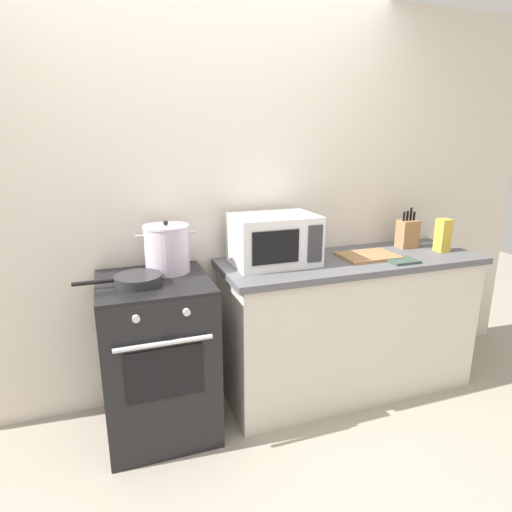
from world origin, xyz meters
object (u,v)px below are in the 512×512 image
Objects in this scene: microwave at (274,239)px; pasta_box at (443,235)px; frying_pan at (137,280)px; oven_mitt at (402,261)px; stock_pot at (167,249)px; stove at (158,357)px; cutting_board at (368,256)px; knife_block at (407,233)px.

microwave is 1.18m from pasta_box.
microwave is (0.82, 0.12, 0.12)m from frying_pan.
microwave is 0.81m from oven_mitt.
stock_pot is at bearing 168.43° from oven_mitt.
pasta_box reaches higher than stove.
cutting_board is (1.44, 0.04, -0.02)m from frying_pan.
pasta_box is 1.22× the size of oven_mitt.
stove is 2.70× the size of stock_pot.
stove is at bearing -128.44° from stock_pot.
knife_block is (1.84, 0.18, 0.07)m from frying_pan.
frying_pan is 1.61× the size of knife_block.
microwave is 0.64m from cutting_board.
stock_pot is 1.43m from oven_mitt.
frying_pan is (-0.09, -0.04, 0.48)m from stove.
knife_block reaches higher than frying_pan.
pasta_box is (0.56, -0.03, 0.10)m from cutting_board.
microwave is at bearing 162.64° from oven_mitt.
microwave is at bearing -176.54° from knife_block.
stove is 5.11× the size of oven_mitt.
stock_pot is at bearing 175.10° from pasta_box.
oven_mitt is (0.76, -0.24, -0.14)m from microwave.
stock_pot is 1.27m from cutting_board.
knife_block is at bearing 3.46° from microwave.
oven_mitt is at bearing -4.19° from frying_pan.
stove is at bearing 26.47° from frying_pan.
oven_mitt is at bearing -11.57° from stock_pot.
stove is 4.18× the size of pasta_box.
cutting_board reaches higher than stove.
knife_block is at bearing 48.73° from oven_mitt.
stock_pot is (0.10, 0.13, 0.60)m from stove.
knife_block reaches higher than cutting_board.
stove is 3.31× the size of knife_block.
stock_pot is 1.82m from pasta_box.
stove is 1.84× the size of microwave.
stove is 1.99m from pasta_box.
stock_pot is 0.95× the size of cutting_board.
pasta_box is at bearing 17.35° from oven_mitt.
stock_pot reaches higher than oven_mitt.
knife_block is at bearing 5.71° from frying_pan.
stock_pot is 1.22× the size of knife_block.
stove is at bearing 179.13° from pasta_box.
stock_pot is at bearing 174.30° from cutting_board.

